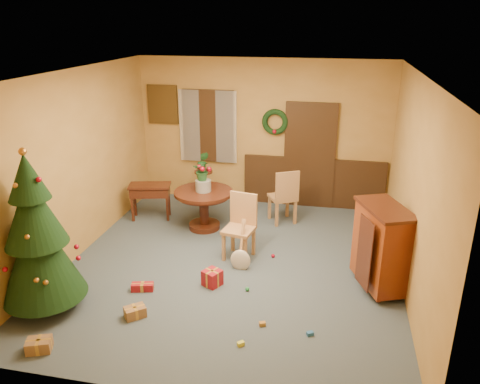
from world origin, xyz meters
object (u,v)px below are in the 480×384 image
(dining_table, at_px, (204,202))
(christmas_tree, at_px, (37,236))
(sideboard, at_px, (381,245))
(writing_desk, at_px, (150,193))
(chair_near, at_px, (241,224))

(dining_table, height_order, christmas_tree, christmas_tree)
(sideboard, bearing_deg, christmas_tree, -161.95)
(christmas_tree, xyz_separation_m, writing_desk, (0.24, 3.05, -0.52))
(dining_table, relative_size, christmas_tree, 0.48)
(chair_near, height_order, writing_desk, chair_near)
(chair_near, xyz_separation_m, writing_desk, (-1.97, 1.11, -0.04))
(writing_desk, relative_size, sideboard, 0.68)
(chair_near, bearing_deg, sideboard, -14.32)
(dining_table, xyz_separation_m, writing_desk, (-1.11, 0.23, 0.01))
(dining_table, height_order, sideboard, sideboard)
(dining_table, distance_m, sideboard, 3.28)
(chair_near, height_order, sideboard, sideboard)
(dining_table, relative_size, writing_desk, 1.26)
(sideboard, bearing_deg, dining_table, 154.43)
(chair_near, distance_m, writing_desk, 2.26)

